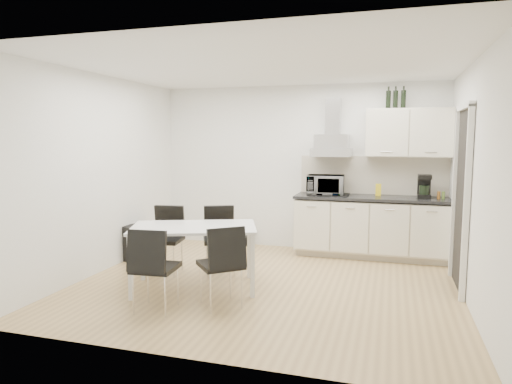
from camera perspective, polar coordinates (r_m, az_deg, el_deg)
ground at (r=5.67m, az=1.17°, el=-11.49°), size 4.50×4.50×0.00m
wall_back at (r=7.35m, az=5.35°, el=3.01°), size 4.50×0.10×2.60m
wall_front at (r=3.53m, az=-7.45°, el=-0.99°), size 4.50×0.10×2.60m
wall_left at (r=6.38m, az=-18.69°, el=2.13°), size 0.10×4.00×2.60m
wall_right at (r=5.28m, az=25.48°, el=0.95°), size 0.10×4.00×2.60m
ceiling at (r=5.45m, az=1.24°, el=15.47°), size 4.50×4.50×0.00m
doorway at (r=5.84m, az=24.15°, el=-0.96°), size 0.08×1.04×2.10m
kitchenette at (r=6.99m, az=14.43°, el=-1.23°), size 2.22×0.64×2.52m
dining_table at (r=5.41m, az=-7.79°, el=-5.06°), size 1.63×1.27×0.75m
chair_far_left at (r=6.12m, az=-11.30°, el=-5.98°), size 0.51×0.56×0.88m
chair_far_right at (r=6.02m, az=-4.52°, el=-6.08°), size 0.61×0.64×0.88m
chair_near_left at (r=4.86m, az=-12.43°, el=-9.33°), size 0.48×0.53×0.88m
chair_near_right at (r=4.87m, az=-4.44°, el=-9.15°), size 0.66×0.67×0.88m
guitar_amp at (r=7.02m, az=-14.11°, el=-5.94°), size 0.44×0.66×0.51m
floor_speaker at (r=7.63m, az=-1.28°, el=-5.58°), size 0.22×0.21×0.29m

